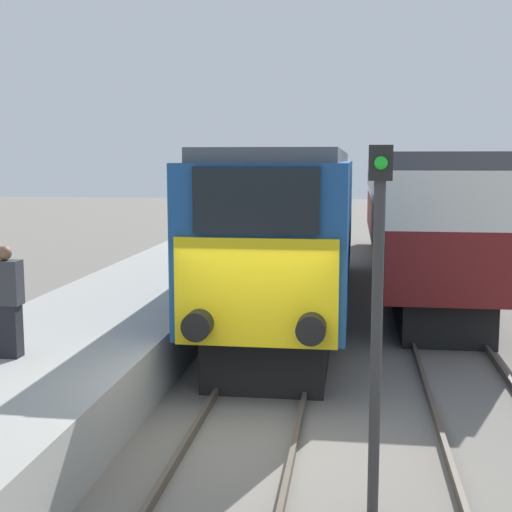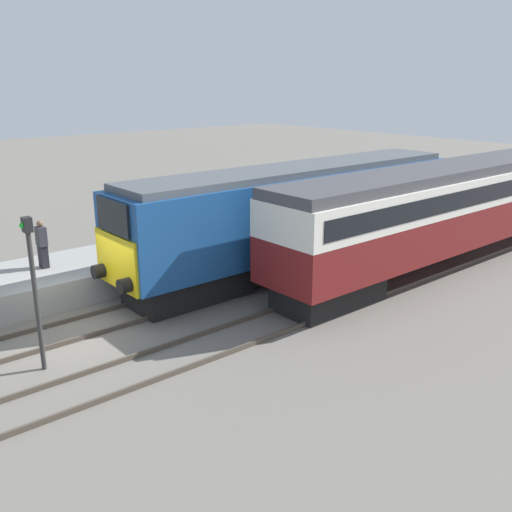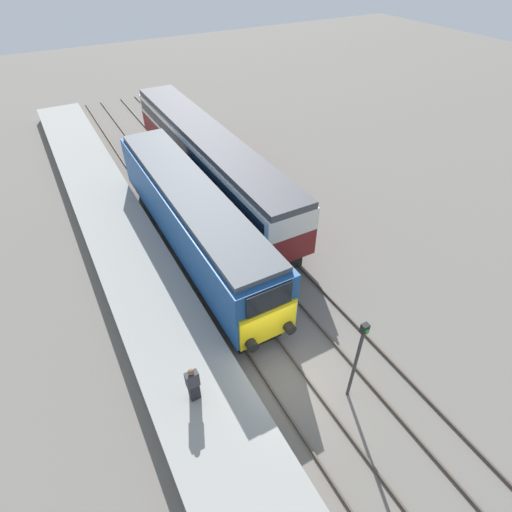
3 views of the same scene
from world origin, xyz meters
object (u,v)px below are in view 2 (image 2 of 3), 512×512
(locomotive, at_px, (298,212))
(passenger_carriage, at_px, (460,202))
(signal_post, at_px, (34,282))
(person_on_platform, at_px, (42,245))

(locomotive, bearing_deg, passenger_carriage, 58.90)
(passenger_carriage, bearing_deg, signal_post, -95.97)
(passenger_carriage, relative_size, person_on_platform, 11.95)
(locomotive, distance_m, passenger_carriage, 6.59)
(locomotive, bearing_deg, person_on_platform, -112.21)
(signal_post, bearing_deg, locomotive, 99.11)
(locomotive, height_order, person_on_platform, locomotive)
(signal_post, bearing_deg, person_on_platform, 158.21)
(passenger_carriage, height_order, person_on_platform, passenger_carriage)
(person_on_platform, xyz_separation_m, signal_post, (5.18, -2.07, 0.58))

